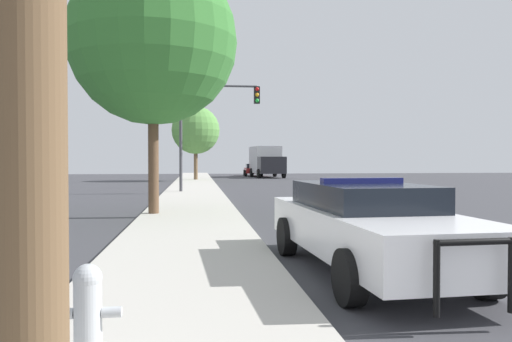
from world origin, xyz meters
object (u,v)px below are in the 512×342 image
(police_car, at_px, (367,224))
(fire_hydrant, at_px, (88,309))
(car_background_distant, at_px, (253,169))
(box_truck, at_px, (266,161))
(traffic_light, at_px, (212,115))
(tree_sidewalk_far, at_px, (196,130))
(tree_sidewalk_near, at_px, (153,41))

(police_car, bearing_deg, fire_hydrant, 40.32)
(police_car, height_order, car_background_distant, police_car)
(fire_hydrant, xyz_separation_m, box_truck, (7.86, 45.45, 1.10))
(traffic_light, xyz_separation_m, tree_sidewalk_far, (-0.85, 15.44, 0.09))
(police_car, xyz_separation_m, car_background_distant, (3.46, 46.30, -0.05))
(tree_sidewalk_near, bearing_deg, box_truck, 76.39)
(police_car, relative_size, traffic_light, 0.97)
(tree_sidewalk_far, bearing_deg, police_car, -85.45)
(fire_hydrant, distance_m, tree_sidewalk_far, 37.55)
(box_truck, relative_size, tree_sidewalk_far, 1.13)
(police_car, distance_m, tree_sidewalk_near, 9.99)
(fire_hydrant, height_order, box_truck, box_truck)
(car_background_distant, bearing_deg, police_car, -91.83)
(car_background_distant, distance_m, tree_sidewalk_near, 39.36)
(police_car, height_order, box_truck, box_truck)
(box_truck, height_order, tree_sidewalk_far, tree_sidewalk_far)
(car_background_distant, bearing_deg, tree_sidewalk_near, -98.48)
(traffic_light, xyz_separation_m, tree_sidewalk_near, (-2.09, -10.65, 1.26))
(police_car, height_order, tree_sidewalk_near, tree_sidewalk_near)
(police_car, bearing_deg, car_background_distant, -97.32)
(tree_sidewalk_near, bearing_deg, fire_hydrant, -87.88)
(tree_sidewalk_far, bearing_deg, box_truck, 49.03)
(police_car, xyz_separation_m, tree_sidewalk_near, (-3.95, 7.93, 4.62))
(traffic_light, bearing_deg, fire_hydrant, -94.38)
(traffic_light, height_order, tree_sidewalk_near, tree_sidewalk_near)
(tree_sidewalk_far, bearing_deg, traffic_light, -86.85)
(box_truck, height_order, tree_sidewalk_near, tree_sidewalk_near)
(police_car, bearing_deg, tree_sidewalk_far, -88.51)
(fire_hydrant, xyz_separation_m, traffic_light, (1.68, 21.92, 3.57))
(traffic_light, distance_m, car_background_distant, 28.43)
(fire_hydrant, distance_m, box_truck, 46.14)
(car_background_distant, xyz_separation_m, tree_sidewalk_near, (-7.41, -38.37, 4.67))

